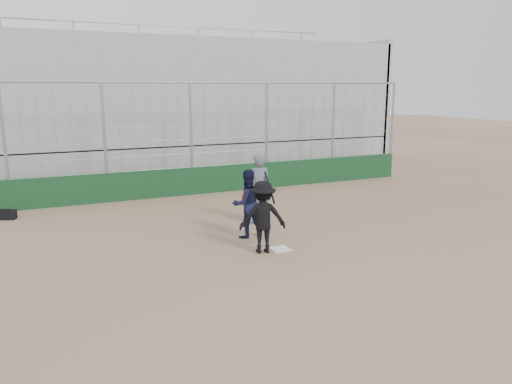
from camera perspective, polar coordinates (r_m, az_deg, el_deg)
name	(u,v)px	position (r m, az deg, el deg)	size (l,w,h in m)	color
ground	(280,249)	(12.13, 2.76, -6.57)	(90.00, 90.00, 0.00)	brown
home_plate	(280,249)	(12.13, 2.76, -6.52)	(0.44, 0.44, 0.02)	white
backstop	(192,168)	(18.24, -7.32, 2.72)	(18.10, 0.25, 4.04)	#11351A
bleachers	(157,108)	(22.81, -11.21, 9.39)	(20.25, 6.70, 6.98)	#969696
batter_at_plate	(263,217)	(11.71, 0.77, -2.86)	(1.24, 0.91, 1.87)	black
catcher_crouched	(247,215)	(12.92, -1.03, -2.63)	(0.98, 0.82, 1.20)	black
umpire	(258,192)	(14.22, 0.27, 0.00)	(0.74, 0.48, 1.82)	slate
equipment_bag	(4,215)	(16.54, -26.83, -2.33)	(0.71, 0.50, 0.32)	black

